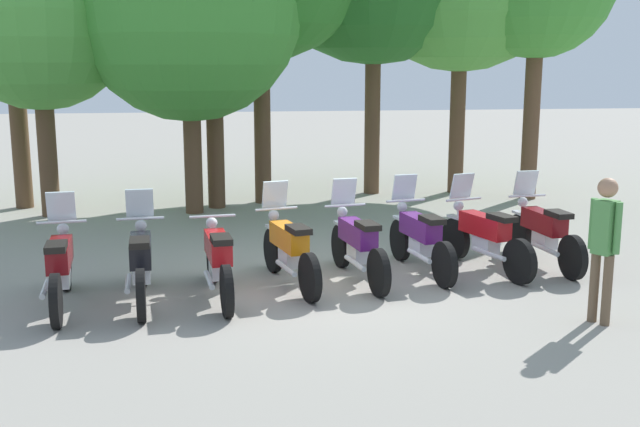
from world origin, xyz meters
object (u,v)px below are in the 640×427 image
object	(u,v)px
motorcycle_1	(141,262)
person_0	(604,239)
tree_3	(188,6)
motorcycle_4	(357,244)
motorcycle_6	(484,236)
motorcycle_2	(218,260)
tree_1	(38,15)
motorcycle_5	(420,238)
motorcycle_7	(543,232)
motorcycle_0	(60,266)
motorcycle_3	(289,248)

from	to	relation	value
motorcycle_1	person_0	bearing A→B (deg)	-111.05
motorcycle_1	tree_3	distance (m)	6.95
motorcycle_1	motorcycle_4	distance (m)	2.97
person_0	tree_3	bearing A→B (deg)	-86.05
person_0	motorcycle_6	bearing A→B (deg)	-106.77
motorcycle_1	person_0	size ratio (longest dim) A/B	1.27
motorcycle_2	tree_3	bearing A→B (deg)	-2.08
motorcycle_4	tree_1	bearing A→B (deg)	34.84
person_0	tree_1	size ratio (longest dim) A/B	0.30
motorcycle_1	tree_1	bearing A→B (deg)	16.75
motorcycle_5	motorcycle_7	distance (m)	1.95
motorcycle_1	motorcycle_0	bearing A→B (deg)	90.75
motorcycle_2	motorcycle_0	bearing A→B (deg)	86.68
motorcycle_0	motorcycle_3	size ratio (longest dim) A/B	1.01
motorcycle_6	tree_1	bearing A→B (deg)	38.12
motorcycle_0	tree_3	distance (m)	7.17
tree_3	motorcycle_6	bearing A→B (deg)	-50.41
motorcycle_2	motorcycle_4	bearing A→B (deg)	-80.04
motorcycle_0	motorcycle_2	xyz separation A→B (m)	(1.95, 0.08, -0.01)
motorcycle_3	motorcycle_5	bearing A→B (deg)	-91.82
motorcycle_4	person_0	xyz separation A→B (m)	(2.43, -2.23, 0.50)
motorcycle_2	tree_1	world-z (taller)	tree_1
motorcycle_0	motorcycle_4	world-z (taller)	same
motorcycle_5	tree_3	bearing A→B (deg)	24.63
motorcycle_6	person_0	world-z (taller)	person_0
motorcycle_1	tree_3	bearing A→B (deg)	-9.42
motorcycle_5	tree_1	xyz separation A→B (m)	(-6.13, 5.23, 3.40)
motorcycle_2	motorcycle_7	world-z (taller)	motorcycle_7
tree_1	tree_3	xyz separation A→B (m)	(2.84, -0.10, 0.18)
motorcycle_2	motorcycle_3	size ratio (longest dim) A/B	1.01
motorcycle_4	motorcycle_5	xyz separation A→B (m)	(0.97, 0.26, 0.00)
tree_3	motorcycle_3	bearing A→B (deg)	-76.32
person_0	motorcycle_1	bearing A→B (deg)	-45.44
motorcycle_1	motorcycle_6	world-z (taller)	same
motorcycle_0	motorcycle_7	size ratio (longest dim) A/B	1.00
motorcycle_1	motorcycle_6	size ratio (longest dim) A/B	1.03
motorcycle_1	motorcycle_5	world-z (taller)	same
motorcycle_1	motorcycle_2	distance (m)	0.97
motorcycle_6	motorcycle_2	bearing A→B (deg)	85.94
motorcycle_1	motorcycle_7	world-z (taller)	same
motorcycle_4	motorcycle_0	bearing A→B (deg)	90.69
tree_1	motorcycle_1	bearing A→B (deg)	-69.65
motorcycle_0	motorcycle_2	size ratio (longest dim) A/B	1.00
motorcycle_0	person_0	size ratio (longest dim) A/B	1.27
tree_3	motorcycle_7	bearing A→B (deg)	-43.74
motorcycle_3	tree_3	size ratio (longest dim) A/B	0.34
motorcycle_2	tree_3	distance (m)	6.94
motorcycle_1	motorcycle_5	distance (m)	3.97
motorcycle_2	motorcycle_3	bearing A→B (deg)	-71.39
motorcycle_2	person_0	distance (m)	4.72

